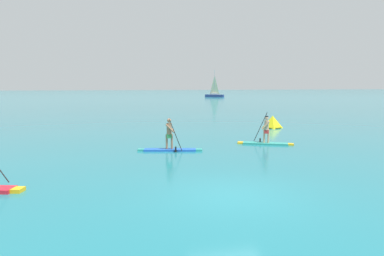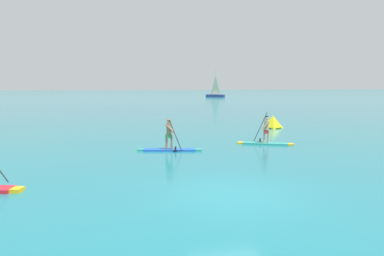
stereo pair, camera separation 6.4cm
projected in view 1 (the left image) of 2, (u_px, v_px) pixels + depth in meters
ground at (233, 195)px, 10.92m from camera, size 440.00×440.00×0.00m
paddleboarder_mid_center at (170, 143)px, 18.20m from camera, size 3.36×1.15×1.74m
paddleboarder_far_right at (265, 138)px, 20.22m from camera, size 3.05×1.71×1.87m
race_marker_buoy at (272, 123)px, 27.87m from camera, size 1.47×1.47×0.98m
sailboat_right_horizon at (215, 94)px, 97.47m from camera, size 4.86×4.35×7.41m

